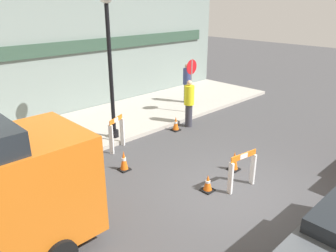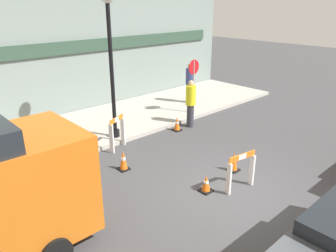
% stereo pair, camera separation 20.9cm
% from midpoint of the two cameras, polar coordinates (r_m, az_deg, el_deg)
% --- Properties ---
extents(ground_plane, '(60.00, 60.00, 0.00)m').
position_cam_midpoint_polar(ground_plane, '(8.51, 11.07, -11.70)').
color(ground_plane, '#424244').
extents(sidewalk_slab, '(18.00, 3.93, 0.14)m').
position_cam_midpoint_polar(sidewalk_slab, '(12.82, -13.04, 0.02)').
color(sidewalk_slab, '#ADA89E').
rests_on(sidewalk_slab, ground_plane).
extents(storefront_facade, '(18.00, 0.22, 5.50)m').
position_cam_midpoint_polar(storefront_facade, '(13.93, -18.47, 12.58)').
color(storefront_facade, gray).
rests_on(storefront_facade, ground_plane).
extents(streetlamp_post, '(0.44, 0.44, 4.76)m').
position_cam_midpoint_polar(streetlamp_post, '(10.70, -10.81, 13.53)').
color(streetlamp_post, black).
rests_on(streetlamp_post, sidewalk_slab).
extents(stop_sign, '(0.60, 0.06, 2.21)m').
position_cam_midpoint_polar(stop_sign, '(13.46, 3.64, 8.43)').
color(stop_sign, gray).
rests_on(stop_sign, sidewalk_slab).
extents(barricade_0, '(0.74, 0.42, 1.10)m').
position_cam_midpoint_polar(barricade_0, '(10.63, -9.48, -1.17)').
color(barricade_0, white).
rests_on(barricade_0, ground_plane).
extents(barricade_1, '(0.89, 0.26, 1.00)m').
position_cam_midpoint_polar(barricade_1, '(8.54, 12.15, -7.40)').
color(barricade_1, white).
rests_on(barricade_1, ground_plane).
extents(traffic_cone_0, '(0.30, 0.30, 0.57)m').
position_cam_midpoint_polar(traffic_cone_0, '(9.52, 10.85, -6.03)').
color(traffic_cone_0, black).
rests_on(traffic_cone_0, ground_plane).
extents(traffic_cone_1, '(0.30, 0.30, 0.45)m').
position_cam_midpoint_polar(traffic_cone_1, '(8.45, 6.23, -9.90)').
color(traffic_cone_1, black).
rests_on(traffic_cone_1, ground_plane).
extents(traffic_cone_2, '(0.30, 0.30, 0.54)m').
position_cam_midpoint_polar(traffic_cone_2, '(12.16, 0.87, 0.38)').
color(traffic_cone_2, black).
rests_on(traffic_cone_2, ground_plane).
extents(traffic_cone_3, '(0.30, 0.30, 0.60)m').
position_cam_midpoint_polar(traffic_cone_3, '(9.43, -8.32, -6.04)').
color(traffic_cone_3, black).
rests_on(traffic_cone_3, ground_plane).
extents(person_worker, '(0.53, 0.53, 1.81)m').
position_cam_midpoint_polar(person_worker, '(12.36, 3.20, 4.16)').
color(person_worker, '#33333D').
rests_on(person_worker, ground_plane).
extents(person_pedestrian, '(0.36, 0.36, 1.78)m').
position_cam_midpoint_polar(person_pedestrian, '(14.99, 2.91, 7.68)').
color(person_pedestrian, '#33333D').
rests_on(person_pedestrian, sidewalk_slab).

